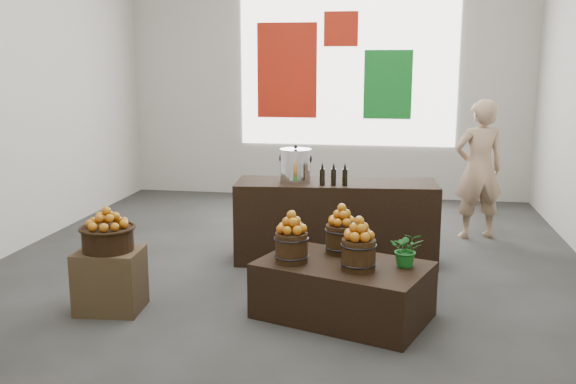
% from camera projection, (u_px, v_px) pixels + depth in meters
% --- Properties ---
extents(ground, '(7.00, 7.00, 0.00)m').
position_uv_depth(ground, '(289.00, 264.00, 6.51)').
color(ground, '#363634').
rests_on(ground, ground).
extents(back_wall, '(6.00, 0.04, 4.00)m').
position_uv_depth(back_wall, '(327.00, 64.00, 9.50)').
color(back_wall, '#B1ADA3').
rests_on(back_wall, ground).
extents(back_opening, '(3.20, 0.02, 2.40)m').
position_uv_depth(back_opening, '(347.00, 64.00, 9.44)').
color(back_opening, white).
rests_on(back_opening, back_wall).
extents(deco_red_left, '(0.90, 0.04, 1.40)m').
position_uv_depth(deco_red_left, '(287.00, 71.00, 9.59)').
color(deco_red_left, '#AF1E0D').
rests_on(deco_red_left, back_wall).
extents(deco_green_right, '(0.70, 0.04, 1.00)m').
position_uv_depth(deco_green_right, '(388.00, 85.00, 9.39)').
color(deco_green_right, '#117121').
rests_on(deco_green_right, back_wall).
extents(deco_red_upper, '(0.50, 0.04, 0.50)m').
position_uv_depth(deco_red_upper, '(341.00, 29.00, 9.34)').
color(deco_red_upper, '#AF1E0D').
rests_on(deco_red_upper, back_wall).
extents(crate, '(0.54, 0.46, 0.51)m').
position_uv_depth(crate, '(110.00, 280.00, 5.27)').
color(crate, brown).
rests_on(crate, ground).
extents(wicker_basket, '(0.41, 0.41, 0.19)m').
position_uv_depth(wicker_basket, '(108.00, 239.00, 5.20)').
color(wicker_basket, black).
rests_on(wicker_basket, crate).
extents(apples_in_basket, '(0.32, 0.32, 0.17)m').
position_uv_depth(apples_in_basket, '(107.00, 218.00, 5.16)').
color(apples_in_basket, '#8B0B04').
rests_on(apples_in_basket, wicker_basket).
extents(display_table, '(1.50, 1.20, 0.45)m').
position_uv_depth(display_table, '(343.00, 290.00, 5.13)').
color(display_table, black).
rests_on(display_table, ground).
extents(apple_bucket_front_left, '(0.26, 0.26, 0.24)m').
position_uv_depth(apple_bucket_front_left, '(291.00, 248.00, 5.09)').
color(apple_bucket_front_left, '#331D0E').
rests_on(apple_bucket_front_left, display_table).
extents(apples_in_bucket_front_left, '(0.20, 0.20, 0.18)m').
position_uv_depth(apples_in_bucket_front_left, '(291.00, 222.00, 5.05)').
color(apples_in_bucket_front_left, '#8B0B04').
rests_on(apples_in_bucket_front_left, apple_bucket_front_left).
extents(apple_bucket_front_right, '(0.26, 0.26, 0.24)m').
position_uv_depth(apple_bucket_front_right, '(359.00, 255.00, 4.90)').
color(apple_bucket_front_right, '#331D0E').
rests_on(apple_bucket_front_right, display_table).
extents(apples_in_bucket_front_right, '(0.20, 0.20, 0.18)m').
position_uv_depth(apples_in_bucket_front_right, '(359.00, 228.00, 4.85)').
color(apples_in_bucket_front_right, '#8B0B04').
rests_on(apples_in_bucket_front_right, apple_bucket_front_right).
extents(apple_bucket_rear, '(0.26, 0.26, 0.24)m').
position_uv_depth(apple_bucket_rear, '(341.00, 239.00, 5.33)').
color(apple_bucket_rear, '#331D0E').
rests_on(apple_bucket_rear, display_table).
extents(apples_in_bucket_rear, '(0.20, 0.20, 0.18)m').
position_uv_depth(apples_in_bucket_rear, '(342.00, 215.00, 5.29)').
color(apples_in_bucket_rear, '#8B0B04').
rests_on(apples_in_bucket_rear, apple_bucket_rear).
extents(herb_garnish_right, '(0.26, 0.22, 0.28)m').
position_uv_depth(herb_garnish_right, '(407.00, 249.00, 4.97)').
color(herb_garnish_right, '#135D1A').
rests_on(herb_garnish_right, display_table).
extents(herb_garnish_left, '(0.17, 0.14, 0.27)m').
position_uv_depth(herb_garnish_left, '(288.00, 234.00, 5.43)').
color(herb_garnish_left, '#135D1A').
rests_on(herb_garnish_left, display_table).
extents(counter, '(2.07, 0.82, 0.83)m').
position_uv_depth(counter, '(336.00, 222.00, 6.57)').
color(counter, black).
rests_on(counter, ground).
extents(stock_pot_left, '(0.31, 0.31, 0.31)m').
position_uv_depth(stock_pot_left, '(296.00, 166.00, 6.49)').
color(stock_pot_left, silver).
rests_on(stock_pot_left, counter).
extents(oil_cruets, '(0.22, 0.07, 0.23)m').
position_uv_depth(oil_cruets, '(336.00, 174.00, 6.27)').
color(oil_cruets, black).
rests_on(oil_cruets, counter).
extents(shopper, '(0.67, 0.54, 1.61)m').
position_uv_depth(shopper, '(479.00, 170.00, 7.38)').
color(shopper, tan).
rests_on(shopper, ground).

